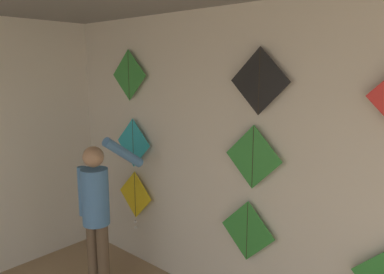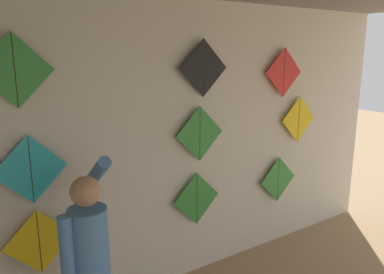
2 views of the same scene
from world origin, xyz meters
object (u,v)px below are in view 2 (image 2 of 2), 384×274
kite_0 (40,245)px  kite_5 (299,119)px  shopkeeper (90,261)px  kite_7 (203,68)px  kite_8 (284,73)px  kite_3 (31,170)px  kite_4 (200,134)px  kite_2 (278,179)px  kite_6 (15,70)px  kite_1 (197,199)px

kite_0 → kite_5: 3.09m
shopkeeper → kite_7: size_ratio=2.95×
kite_7 → kite_8: bearing=0.0°
kite_5 → kite_3: bearing=180.0°
shopkeeper → kite_4: 1.63m
kite_2 → kite_7: 1.73m
kite_6 → kite_8: 2.75m
kite_2 → kite_7: kite_7 is taller
kite_2 → kite_1: bearing=180.0°
shopkeeper → kite_5: size_ratio=2.95×
kite_6 → kite_0: bearing=-0.8°
kite_6 → kite_7: 1.65m
kite_1 → kite_8: size_ratio=1.00×
kite_0 → kite_8: 2.99m
kite_2 → kite_8: bearing=180.0°
kite_4 → kite_3: bearing=180.0°
kite_2 → kite_3: (-2.71, 0.00, 0.61)m
kite_6 → kite_4: bearing=0.0°
kite_6 → kite_2: bearing=0.0°
kite_5 → kite_7: (-1.40, 0.00, 0.64)m
shopkeeper → kite_3: bearing=94.4°
kite_6 → kite_7: bearing=0.0°
kite_0 → kite_1: 1.53m
kite_1 → kite_6: size_ratio=1.00×
kite_2 → kite_0: bearing=-180.0°
kite_3 → kite_7: kite_7 is taller
kite_1 → kite_3: 1.65m
kite_0 → kite_1: (1.53, 0.00, 0.05)m
kite_4 → kite_7: bearing=0.0°
kite_2 → kite_3: kite_3 is taller
shopkeeper → kite_2: 2.59m
kite_2 → kite_8: (-0.00, 0.00, 1.26)m
kite_6 → kite_8: kite_6 is taller
kite_6 → kite_7: size_ratio=1.00×
kite_2 → kite_6: 3.07m
kite_1 → kite_3: kite_3 is taller
kite_7 → kite_8: size_ratio=1.00×
kite_3 → kite_2: bearing=0.0°
shopkeeper → kite_1: (1.33, 0.65, -0.07)m
kite_4 → kite_2: bearing=0.0°
kite_4 → kite_5: 1.43m
shopkeeper → kite_5: (2.80, 0.65, 0.61)m
kite_0 → kite_3: bearing=175.0°
shopkeeper → kite_3: (-0.21, 0.65, 0.52)m
kite_3 → kite_8: kite_8 is taller
shopkeeper → kite_7: kite_7 is taller
kite_1 → kite_2: 1.18m
kite_1 → kite_7: kite_7 is taller
kite_8 → kite_4: bearing=180.0°
kite_0 → kite_3: size_ratio=1.25×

